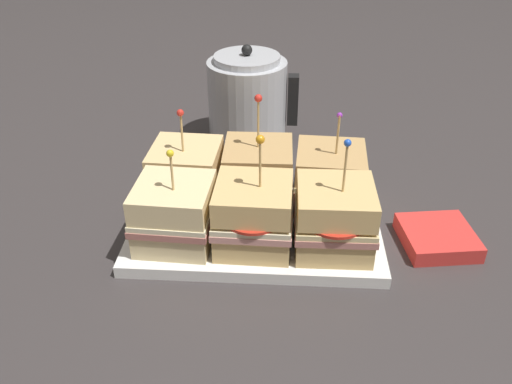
% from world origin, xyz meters
% --- Properties ---
extents(ground_plane, '(6.00, 6.00, 0.00)m').
position_xyz_m(ground_plane, '(0.00, 0.00, 0.00)').
color(ground_plane, '#383333').
extents(serving_platter, '(0.37, 0.24, 0.02)m').
position_xyz_m(serving_platter, '(0.00, 0.00, 0.01)').
color(serving_platter, white).
rests_on(serving_platter, ground_plane).
extents(sandwich_front_left, '(0.11, 0.11, 0.15)m').
position_xyz_m(sandwich_front_left, '(-0.11, -0.06, 0.06)').
color(sandwich_front_left, beige).
rests_on(sandwich_front_left, serving_platter).
extents(sandwich_front_center, '(0.11, 0.11, 0.17)m').
position_xyz_m(sandwich_front_center, '(0.00, -0.06, 0.07)').
color(sandwich_front_center, tan).
rests_on(sandwich_front_center, serving_platter).
extents(sandwich_front_right, '(0.11, 0.11, 0.17)m').
position_xyz_m(sandwich_front_right, '(0.11, -0.06, 0.07)').
color(sandwich_front_right, tan).
rests_on(sandwich_front_right, serving_platter).
extents(sandwich_back_left, '(0.11, 0.11, 0.16)m').
position_xyz_m(sandwich_back_left, '(-0.11, 0.05, 0.06)').
color(sandwich_back_left, '#DBB77A').
rests_on(sandwich_back_left, serving_platter).
extents(sandwich_back_center, '(0.11, 0.11, 0.18)m').
position_xyz_m(sandwich_back_center, '(0.00, 0.06, 0.07)').
color(sandwich_back_center, tan).
rests_on(sandwich_back_center, serving_platter).
extents(sandwich_back_right, '(0.11, 0.11, 0.16)m').
position_xyz_m(sandwich_back_right, '(0.11, 0.06, 0.06)').
color(sandwich_back_right, tan).
rests_on(sandwich_back_right, serving_platter).
extents(kettle_steel, '(0.17, 0.15, 0.19)m').
position_xyz_m(kettle_steel, '(-0.03, 0.30, 0.08)').
color(kettle_steel, '#B7BABF').
rests_on(kettle_steel, ground_plane).
extents(napkin_stack, '(0.11, 0.11, 0.02)m').
position_xyz_m(napkin_stack, '(0.27, -0.02, 0.01)').
color(napkin_stack, red).
rests_on(napkin_stack, ground_plane).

